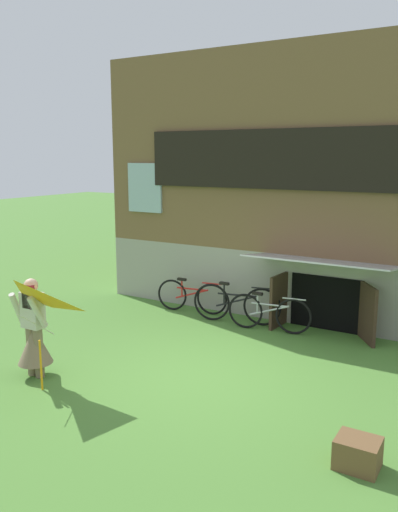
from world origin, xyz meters
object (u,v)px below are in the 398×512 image
object	(u,v)px
kite	(16,311)
bicycle_silver	(269,313)
bicycle_black	(236,304)
bicycle_red	(192,296)
wooden_crate	(358,453)
person	(34,336)

from	to	relation	value
kite	bicycle_silver	bearing A→B (deg)	66.31
bicycle_black	bicycle_silver	bearing A→B (deg)	-21.93
bicycle_red	wooden_crate	world-z (taller)	bicycle_red
person	bicycle_red	distance (m)	4.06
kite	bicycle_red	bearing A→B (deg)	90.23
kite	bicycle_silver	world-z (taller)	kite
kite	bicycle_black	bearing A→B (deg)	75.72
person	bicycle_silver	size ratio (longest dim) A/B	0.94
bicycle_silver	bicycle_red	bearing A→B (deg)	162.85
person	bicycle_black	distance (m)	4.15
bicycle_red	wooden_crate	size ratio (longest dim) A/B	3.44
bicycle_red	bicycle_silver	bearing A→B (deg)	-17.88
wooden_crate	bicycle_red	bearing A→B (deg)	138.93
bicycle_silver	wooden_crate	xyz separation A→B (m)	(2.60, -3.64, -0.20)
person	bicycle_black	size ratio (longest dim) A/B	0.86
person	bicycle_red	bearing A→B (deg)	80.87
person	bicycle_silver	bearing A→B (deg)	54.57
person	bicycle_silver	distance (m)	4.37
bicycle_red	wooden_crate	bearing A→B (deg)	-50.25
kite	bicycle_red	distance (m)	4.70
person	bicycle_red	world-z (taller)	person
person	bicycle_red	xyz separation A→B (m)	(0.32, 4.03, -0.29)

